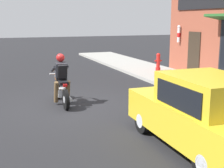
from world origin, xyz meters
TOP-DOWN VIEW (x-y plane):
  - ground_plane at (0.00, 0.00)m, footprint 80.00×80.00m
  - sidewalk_curb at (5.24, 3.00)m, footprint 2.60×22.00m
  - motorcycle_with_rider at (-0.25, 0.36)m, footprint 0.56×2.02m
  - car_hatchback at (1.72, -4.16)m, footprint 1.69×3.80m
  - fire_hydrant at (5.47, 4.39)m, footprint 0.36×0.24m

SIDE VIEW (x-z plane):
  - ground_plane at x=0.00m, z-range 0.00..0.00m
  - sidewalk_curb at x=5.24m, z-range 0.00..0.14m
  - fire_hydrant at x=5.47m, z-range 0.13..1.01m
  - motorcycle_with_rider at x=-0.25m, z-range -0.13..1.49m
  - car_hatchback at x=1.72m, z-range -0.02..1.55m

